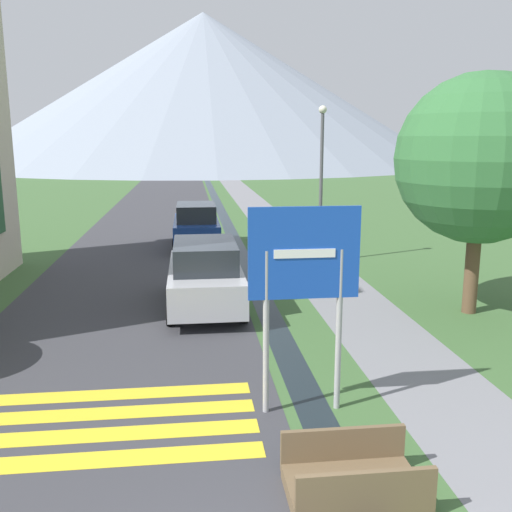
{
  "coord_description": "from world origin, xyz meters",
  "views": [
    {
      "loc": [
        -0.79,
        -4.24,
        4.46
      ],
      "look_at": [
        0.9,
        10.0,
        1.47
      ],
      "focal_mm": 40.0,
      "sensor_mm": 36.0,
      "label": 1
    }
  ],
  "objects_px": {
    "tree_by_path": "(481,159)",
    "footbridge": "(353,479)",
    "parked_car_near": "(205,275)",
    "streetlamp": "(321,172)",
    "road_sign": "(304,276)",
    "parked_car_far": "(196,226)"
  },
  "relations": [
    {
      "from": "footbridge",
      "to": "streetlamp",
      "type": "bearing_deg",
      "value": 78.78
    },
    {
      "from": "footbridge",
      "to": "streetlamp",
      "type": "height_order",
      "value": "streetlamp"
    },
    {
      "from": "road_sign",
      "to": "parked_car_far",
      "type": "bearing_deg",
      "value": 95.84
    },
    {
      "from": "footbridge",
      "to": "parked_car_near",
      "type": "height_order",
      "value": "parked_car_near"
    },
    {
      "from": "tree_by_path",
      "to": "streetlamp",
      "type": "bearing_deg",
      "value": 111.17
    },
    {
      "from": "road_sign",
      "to": "parked_car_near",
      "type": "relative_size",
      "value": 0.76
    },
    {
      "from": "tree_by_path",
      "to": "road_sign",
      "type": "bearing_deg",
      "value": -138.08
    },
    {
      "from": "road_sign",
      "to": "footbridge",
      "type": "bearing_deg",
      "value": -85.19
    },
    {
      "from": "parked_car_near",
      "to": "streetlamp",
      "type": "bearing_deg",
      "value": 50.61
    },
    {
      "from": "tree_by_path",
      "to": "parked_car_near",
      "type": "bearing_deg",
      "value": 170.07
    },
    {
      "from": "tree_by_path",
      "to": "footbridge",
      "type": "bearing_deg",
      "value": -125.82
    },
    {
      "from": "footbridge",
      "to": "parked_car_near",
      "type": "distance_m",
      "value": 8.55
    },
    {
      "from": "parked_car_near",
      "to": "streetlamp",
      "type": "distance_m",
      "value": 7.17
    },
    {
      "from": "footbridge",
      "to": "parked_car_far",
      "type": "distance_m",
      "value": 17.11
    },
    {
      "from": "parked_car_near",
      "to": "streetlamp",
      "type": "relative_size",
      "value": 0.81
    },
    {
      "from": "parked_car_near",
      "to": "tree_by_path",
      "type": "height_order",
      "value": "tree_by_path"
    },
    {
      "from": "footbridge",
      "to": "streetlamp",
      "type": "xyz_separation_m",
      "value": [
        2.7,
        13.61,
        3.03
      ]
    },
    {
      "from": "road_sign",
      "to": "footbridge",
      "type": "distance_m",
      "value": 3.14
    },
    {
      "from": "footbridge",
      "to": "tree_by_path",
      "type": "relative_size",
      "value": 0.28
    },
    {
      "from": "footbridge",
      "to": "streetlamp",
      "type": "distance_m",
      "value": 14.2
    },
    {
      "from": "parked_car_far",
      "to": "streetlamp",
      "type": "xyz_separation_m",
      "value": [
        4.4,
        -3.41,
        2.35
      ]
    },
    {
      "from": "parked_car_near",
      "to": "streetlamp",
      "type": "height_order",
      "value": "streetlamp"
    }
  ]
}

